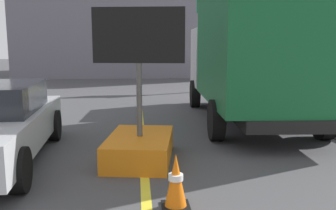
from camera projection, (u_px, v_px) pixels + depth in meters
name	position (u px, v px, depth m)	size (l,w,h in m)	color
arrow_board_trailer	(140.00, 134.00, 6.61)	(1.59, 1.94, 2.70)	orange
box_truck	(252.00, 51.00, 9.59)	(2.93, 6.96, 3.58)	black
highway_guide_sign	(237.00, 15.00, 17.09)	(2.79, 0.24, 5.00)	gray
far_building_block	(144.00, 8.00, 26.77)	(16.46, 9.40, 9.41)	slate
traffic_cone_mid_lane	(176.00, 181.00, 4.68)	(0.36, 0.36, 0.71)	black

